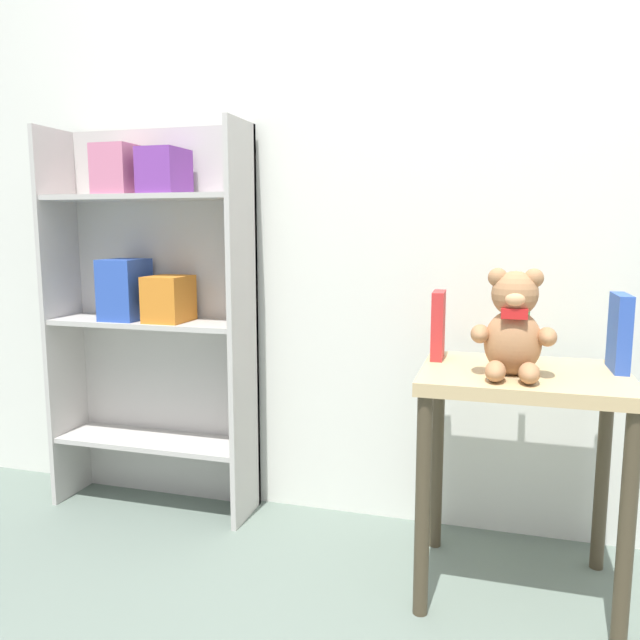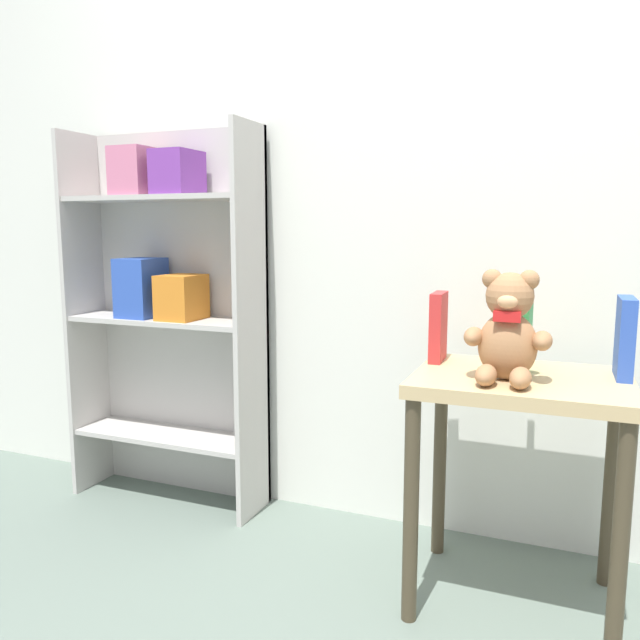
{
  "view_description": "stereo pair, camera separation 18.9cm",
  "coord_description": "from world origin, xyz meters",
  "px_view_note": "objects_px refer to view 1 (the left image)",
  "views": [
    {
      "loc": [
        0.27,
        -0.83,
        1.03
      ],
      "look_at": [
        -0.25,
        0.97,
        0.75
      ],
      "focal_mm": 35.0,
      "sensor_mm": 36.0,
      "label": 1
    },
    {
      "loc": [
        0.44,
        -0.76,
        1.03
      ],
      "look_at": [
        -0.25,
        0.97,
        0.75
      ],
      "focal_mm": 35.0,
      "sensor_mm": 36.0,
      "label": 2
    }
  ],
  "objects_px": {
    "teddy_bear": "(513,327)",
    "book_standing_green": "(525,330)",
    "book_standing_blue": "(620,332)",
    "book_standing_red": "(438,325)",
    "bookshelf_side": "(153,298)",
    "display_table": "(522,412)"
  },
  "relations": [
    {
      "from": "teddy_bear",
      "to": "book_standing_green",
      "type": "bearing_deg",
      "value": 78.56
    },
    {
      "from": "teddy_bear",
      "to": "book_standing_blue",
      "type": "distance_m",
      "value": 0.31
    },
    {
      "from": "book_standing_red",
      "to": "book_standing_blue",
      "type": "height_order",
      "value": "book_standing_blue"
    },
    {
      "from": "book_standing_green",
      "to": "teddy_bear",
      "type": "bearing_deg",
      "value": -100.35
    },
    {
      "from": "bookshelf_side",
      "to": "teddy_bear",
      "type": "distance_m",
      "value": 1.28
    },
    {
      "from": "bookshelf_side",
      "to": "teddy_bear",
      "type": "xyz_separation_m",
      "value": [
        1.24,
        -0.31,
        -0.01
      ]
    },
    {
      "from": "book_standing_red",
      "to": "book_standing_green",
      "type": "xyz_separation_m",
      "value": [
        0.24,
        0.0,
        -0.0
      ]
    },
    {
      "from": "display_table",
      "to": "book_standing_green",
      "type": "height_order",
      "value": "book_standing_green"
    },
    {
      "from": "book_standing_red",
      "to": "display_table",
      "type": "bearing_deg",
      "value": -24.82
    },
    {
      "from": "bookshelf_side",
      "to": "book_standing_red",
      "type": "height_order",
      "value": "bookshelf_side"
    },
    {
      "from": "display_table",
      "to": "book_standing_red",
      "type": "bearing_deg",
      "value": 156.83
    },
    {
      "from": "book_standing_red",
      "to": "book_standing_green",
      "type": "distance_m",
      "value": 0.24
    },
    {
      "from": "teddy_bear",
      "to": "book_standing_green",
      "type": "distance_m",
      "value": 0.18
    },
    {
      "from": "teddy_bear",
      "to": "book_standing_red",
      "type": "relative_size",
      "value": 1.41
    },
    {
      "from": "book_standing_red",
      "to": "book_standing_green",
      "type": "height_order",
      "value": "book_standing_red"
    },
    {
      "from": "bookshelf_side",
      "to": "book_standing_blue",
      "type": "height_order",
      "value": "bookshelf_side"
    },
    {
      "from": "book_standing_green",
      "to": "display_table",
      "type": "bearing_deg",
      "value": -88.91
    },
    {
      "from": "bookshelf_side",
      "to": "display_table",
      "type": "bearing_deg",
      "value": -10.69
    },
    {
      "from": "display_table",
      "to": "book_standing_red",
      "type": "height_order",
      "value": "book_standing_red"
    },
    {
      "from": "teddy_bear",
      "to": "book_standing_blue",
      "type": "bearing_deg",
      "value": 27.54
    },
    {
      "from": "bookshelf_side",
      "to": "teddy_bear",
      "type": "relative_size",
      "value": 4.88
    },
    {
      "from": "bookshelf_side",
      "to": "book_standing_blue",
      "type": "distance_m",
      "value": 1.53
    }
  ]
}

